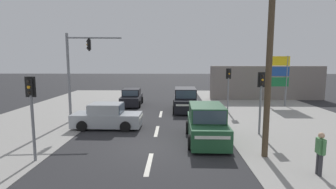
{
  "coord_description": "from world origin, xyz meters",
  "views": [
    {
      "loc": [
        1.0,
        -12.23,
        4.22
      ],
      "look_at": [
        0.65,
        4.0,
        2.08
      ],
      "focal_mm": 28.0,
      "sensor_mm": 36.0,
      "label": 1
    }
  ],
  "objects_px": {
    "suv_oncoming_near": "(185,100)",
    "pedestrian_at_kerb": "(320,151)",
    "sedan_kerbside_parked": "(107,117)",
    "suv_oncoming_mid": "(207,124)",
    "sedan_receding_far": "(132,98)",
    "traffic_signal_mast": "(76,66)",
    "pedestal_signal_right_kerb": "(261,93)",
    "pedestal_signal_far_median": "(228,83)",
    "shopping_plaza_sign": "(277,74)",
    "pedestal_signal_left_kerb": "(32,104)",
    "utility_pole_foreground_right": "(268,28)"
  },
  "relations": [
    {
      "from": "pedestal_signal_right_kerb",
      "to": "pedestal_signal_left_kerb",
      "type": "bearing_deg",
      "value": -158.59
    },
    {
      "from": "pedestal_signal_far_median",
      "to": "sedan_receding_far",
      "type": "bearing_deg",
      "value": 159.67
    },
    {
      "from": "traffic_signal_mast",
      "to": "sedan_receding_far",
      "type": "xyz_separation_m",
      "value": [
        2.63,
        6.66,
        -3.13
      ]
    },
    {
      "from": "suv_oncoming_near",
      "to": "sedan_receding_far",
      "type": "distance_m",
      "value": 5.56
    },
    {
      "from": "sedan_kerbside_parked",
      "to": "pedestrian_at_kerb",
      "type": "xyz_separation_m",
      "value": [
        9.49,
        -6.61,
        0.22
      ]
    },
    {
      "from": "pedestal_signal_far_median",
      "to": "suv_oncoming_near",
      "type": "distance_m",
      "value": 3.81
    },
    {
      "from": "pedestal_signal_left_kerb",
      "to": "pedestrian_at_kerb",
      "type": "xyz_separation_m",
      "value": [
        11.16,
        -1.16,
        -1.49
      ]
    },
    {
      "from": "traffic_signal_mast",
      "to": "sedan_kerbside_parked",
      "type": "bearing_deg",
      "value": -35.5
    },
    {
      "from": "pedestal_signal_left_kerb",
      "to": "sedan_kerbside_parked",
      "type": "relative_size",
      "value": 0.83
    },
    {
      "from": "pedestal_signal_right_kerb",
      "to": "pedestal_signal_left_kerb",
      "type": "relative_size",
      "value": 1.0
    },
    {
      "from": "traffic_signal_mast",
      "to": "pedestrian_at_kerb",
      "type": "distance_m",
      "value": 14.83
    },
    {
      "from": "shopping_plaza_sign",
      "to": "suv_oncoming_mid",
      "type": "xyz_separation_m",
      "value": [
        -7.72,
        -10.66,
        -2.1
      ]
    },
    {
      "from": "traffic_signal_mast",
      "to": "pedestal_signal_far_median",
      "type": "bearing_deg",
      "value": 17.95
    },
    {
      "from": "utility_pole_foreground_right",
      "to": "suv_oncoming_near",
      "type": "height_order",
      "value": "utility_pole_foreground_right"
    },
    {
      "from": "traffic_signal_mast",
      "to": "pedestal_signal_far_median",
      "type": "relative_size",
      "value": 1.69
    },
    {
      "from": "sedan_receding_far",
      "to": "pedestrian_at_kerb",
      "type": "xyz_separation_m",
      "value": [
        9.29,
        -15.01,
        0.22
      ]
    },
    {
      "from": "suv_oncoming_near",
      "to": "utility_pole_foreground_right",
      "type": "bearing_deg",
      "value": -74.71
    },
    {
      "from": "pedestal_signal_right_kerb",
      "to": "shopping_plaza_sign",
      "type": "xyz_separation_m",
      "value": [
        4.56,
        9.46,
        0.57
      ]
    },
    {
      "from": "pedestal_signal_far_median",
      "to": "suv_oncoming_near",
      "type": "xyz_separation_m",
      "value": [
        -3.44,
        0.54,
        -1.53
      ]
    },
    {
      "from": "suv_oncoming_near",
      "to": "sedan_receding_far",
      "type": "xyz_separation_m",
      "value": [
        -4.93,
        2.56,
        -0.18
      ]
    },
    {
      "from": "sedan_receding_far",
      "to": "shopping_plaza_sign",
      "type": "bearing_deg",
      "value": -0.78
    },
    {
      "from": "pedestal_signal_left_kerb",
      "to": "traffic_signal_mast",
      "type": "bearing_deg",
      "value": 95.99
    },
    {
      "from": "suv_oncoming_near",
      "to": "pedestrian_at_kerb",
      "type": "distance_m",
      "value": 13.19
    },
    {
      "from": "suv_oncoming_mid",
      "to": "traffic_signal_mast",
      "type": "bearing_deg",
      "value": 153.29
    },
    {
      "from": "sedan_kerbside_parked",
      "to": "utility_pole_foreground_right",
      "type": "bearing_deg",
      "value": -30.61
    },
    {
      "from": "utility_pole_foreground_right",
      "to": "suv_oncoming_near",
      "type": "xyz_separation_m",
      "value": [
        -2.89,
        10.58,
        -4.64
      ]
    },
    {
      "from": "traffic_signal_mast",
      "to": "sedan_receding_far",
      "type": "bearing_deg",
      "value": 68.49
    },
    {
      "from": "sedan_kerbside_parked",
      "to": "suv_oncoming_mid",
      "type": "bearing_deg",
      "value": -22.61
    },
    {
      "from": "sedan_kerbside_parked",
      "to": "pedestal_signal_right_kerb",
      "type": "bearing_deg",
      "value": -7.87
    },
    {
      "from": "utility_pole_foreground_right",
      "to": "traffic_signal_mast",
      "type": "xyz_separation_m",
      "value": [
        -10.45,
        6.48,
        -1.7
      ]
    },
    {
      "from": "pedestal_signal_left_kerb",
      "to": "shopping_plaza_sign",
      "type": "relative_size",
      "value": 0.77
    },
    {
      "from": "shopping_plaza_sign",
      "to": "pedestal_signal_right_kerb",
      "type": "bearing_deg",
      "value": -115.73
    },
    {
      "from": "shopping_plaza_sign",
      "to": "sedan_receding_far",
      "type": "bearing_deg",
      "value": 179.22
    },
    {
      "from": "pedestal_signal_left_kerb",
      "to": "sedan_receding_far",
      "type": "bearing_deg",
      "value": 82.3
    },
    {
      "from": "shopping_plaza_sign",
      "to": "suv_oncoming_near",
      "type": "relative_size",
      "value": 1.01
    },
    {
      "from": "pedestal_signal_right_kerb",
      "to": "pedestal_signal_left_kerb",
      "type": "distance_m",
      "value": 11.51
    },
    {
      "from": "pedestal_signal_far_median",
      "to": "sedan_kerbside_parked",
      "type": "relative_size",
      "value": 0.83
    },
    {
      "from": "utility_pole_foreground_right",
      "to": "shopping_plaza_sign",
      "type": "bearing_deg",
      "value": 66.71
    },
    {
      "from": "traffic_signal_mast",
      "to": "sedan_receding_far",
      "type": "height_order",
      "value": "traffic_signal_mast"
    },
    {
      "from": "suv_oncoming_mid",
      "to": "sedan_kerbside_parked",
      "type": "xyz_separation_m",
      "value": [
        -5.88,
        2.45,
        -0.18
      ]
    },
    {
      "from": "pedestal_signal_right_kerb",
      "to": "pedestrian_at_kerb",
      "type": "relative_size",
      "value": 2.18
    },
    {
      "from": "suv_oncoming_mid",
      "to": "sedan_kerbside_parked",
      "type": "distance_m",
      "value": 6.37
    },
    {
      "from": "suv_oncoming_near",
      "to": "sedan_kerbside_parked",
      "type": "xyz_separation_m",
      "value": [
        -5.13,
        -5.84,
        -0.18
      ]
    },
    {
      "from": "pedestal_signal_left_kerb",
      "to": "pedestrian_at_kerb",
      "type": "bearing_deg",
      "value": -5.92
    },
    {
      "from": "pedestal_signal_far_median",
      "to": "sedan_kerbside_parked",
      "type": "xyz_separation_m",
      "value": [
        -8.57,
        -5.3,
        -1.71
      ]
    },
    {
      "from": "pedestal_signal_far_median",
      "to": "shopping_plaza_sign",
      "type": "distance_m",
      "value": 5.84
    },
    {
      "from": "pedestal_signal_far_median",
      "to": "sedan_kerbside_parked",
      "type": "height_order",
      "value": "pedestal_signal_far_median"
    },
    {
      "from": "pedestrian_at_kerb",
      "to": "suv_oncoming_mid",
      "type": "bearing_deg",
      "value": 130.92
    },
    {
      "from": "suv_oncoming_near",
      "to": "sedan_receding_far",
      "type": "height_order",
      "value": "suv_oncoming_near"
    },
    {
      "from": "traffic_signal_mast",
      "to": "suv_oncoming_mid",
      "type": "relative_size",
      "value": 1.31
    }
  ]
}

